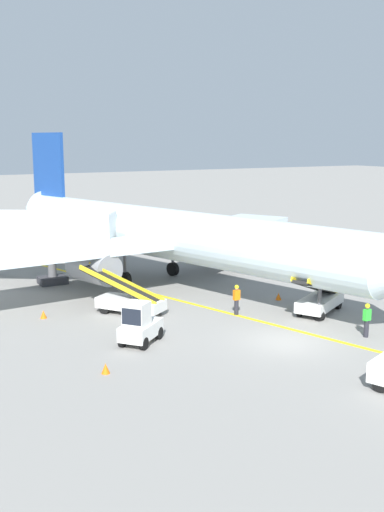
# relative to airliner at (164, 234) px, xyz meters

# --- Properties ---
(ground_plane) EXTENTS (300.00, 300.00, 0.00)m
(ground_plane) POSITION_rel_airliner_xyz_m (-0.18, -13.46, -3.42)
(ground_plane) COLOR gray
(taxi_line_yellow) EXTENTS (23.45, 76.66, 0.01)m
(taxi_line_yellow) POSITION_rel_airliner_xyz_m (0.16, -8.46, -3.41)
(taxi_line_yellow) COLOR yellow
(taxi_line_yellow) RESTS_ON ground
(airliner) EXTENTS (27.76, 34.61, 10.10)m
(airliner) POSITION_rel_airliner_xyz_m (0.00, 0.00, 0.00)
(airliner) COLOR silver
(airliner) RESTS_ON ground
(jet_bridge) EXTENTS (12.15, 9.01, 4.85)m
(jet_bridge) POSITION_rel_airliner_xyz_m (-9.18, 5.46, 0.12)
(jet_bridge) COLOR silver
(jet_bridge) RESTS_ON ground
(baggage_tug_near_wing) EXTENTS (2.68, 2.53, 2.10)m
(baggage_tug_near_wing) POSITION_rel_airliner_xyz_m (-6.47, -10.30, -2.49)
(baggage_tug_near_wing) COLOR silver
(baggage_tug_near_wing) RESTS_ON ground
(belt_loader_forward_hold) EXTENTS (5.00, 3.47, 2.59)m
(belt_loader_forward_hold) POSITION_rel_airliner_xyz_m (4.46, -10.39, -2.64)
(belt_loader_forward_hold) COLOR silver
(belt_loader_forward_hold) RESTS_ON ground
(belt_loader_aft_hold) EXTENTS (3.86, 4.83, 2.59)m
(belt_loader_aft_hold) POSITION_rel_airliner_xyz_m (-4.87, -5.32, -2.64)
(belt_loader_aft_hold) COLOR silver
(belt_loader_aft_hold) RESTS_ON ground
(ground_crew_marshaller) EXTENTS (0.36, 0.24, 1.70)m
(ground_crew_marshaller) POSITION_rel_airliner_xyz_m (0.24, -8.44, -2.51)
(ground_crew_marshaller) COLOR #26262D
(ground_crew_marshaller) RESTS_ON ground
(ground_crew_wing_walker) EXTENTS (0.36, 0.24, 1.70)m
(ground_crew_wing_walker) POSITION_rel_airliner_xyz_m (3.68, -14.78, -2.51)
(ground_crew_wing_walker) COLOR #26262D
(ground_crew_wing_walker) RESTS_ON ground
(safety_cone_nose_left) EXTENTS (0.36, 0.36, 0.44)m
(safety_cone_nose_left) POSITION_rel_airliner_xyz_m (-9.30, -3.90, -3.20)
(safety_cone_nose_left) COLOR orange
(safety_cone_nose_left) RESTS_ON ground
(safety_cone_nose_right) EXTENTS (0.36, 0.36, 0.44)m
(safety_cone_nose_right) POSITION_rel_airliner_xyz_m (4.21, -7.02, -3.20)
(safety_cone_nose_right) COLOR orange
(safety_cone_nose_right) RESTS_ON ground
(safety_cone_wingtip_left) EXTENTS (0.36, 0.36, 0.44)m
(safety_cone_wingtip_left) POSITION_rel_airliner_xyz_m (-9.24, -13.01, -3.20)
(safety_cone_wingtip_left) COLOR orange
(safety_cone_wingtip_left) RESTS_ON ground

